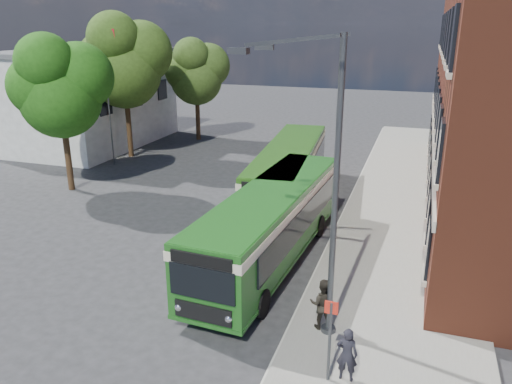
% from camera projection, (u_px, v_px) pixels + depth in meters
% --- Properties ---
extents(ground, '(120.00, 120.00, 0.00)m').
position_uv_depth(ground, '(202.00, 280.00, 18.88)').
color(ground, '#2B2B2E').
rests_on(ground, ground).
extents(pavement, '(6.00, 48.00, 0.15)m').
position_uv_depth(pavement, '(404.00, 224.00, 23.93)').
color(pavement, gray).
rests_on(pavement, ground).
extents(kerb_line, '(0.12, 48.00, 0.01)m').
position_uv_depth(kerb_line, '(341.00, 218.00, 24.87)').
color(kerb_line, beige).
rests_on(kerb_line, ground).
extents(white_building, '(9.40, 13.40, 7.30)m').
position_uv_depth(white_building, '(86.00, 98.00, 39.30)').
color(white_building, beige).
rests_on(white_building, ground).
extents(flagpole, '(0.95, 0.10, 9.00)m').
position_uv_depth(flagpole, '(108.00, 92.00, 32.73)').
color(flagpole, '#3D3F43').
rests_on(flagpole, ground).
extents(street_lamp, '(2.96, 2.38, 9.00)m').
position_uv_depth(street_lamp, '(323.00, 188.00, 14.09)').
color(street_lamp, '#3D3F43').
rests_on(street_lamp, ground).
extents(bus_stop_sign, '(0.35, 0.08, 2.52)m').
position_uv_depth(bus_stop_sign, '(330.00, 336.00, 12.94)').
color(bus_stop_sign, '#3D3F43').
rests_on(bus_stop_sign, ground).
extents(bus_front, '(3.27, 12.05, 3.02)m').
position_uv_depth(bus_front, '(271.00, 218.00, 19.88)').
color(bus_front, '#1E5C1B').
rests_on(bus_front, ground).
extents(bus_rear, '(3.68, 12.65, 3.02)m').
position_uv_depth(bus_rear, '(289.00, 168.00, 26.82)').
color(bus_rear, '#275916').
rests_on(bus_rear, ground).
extents(pedestrian_a, '(0.57, 0.38, 1.55)m').
position_uv_depth(pedestrian_a, '(347.00, 354.00, 13.15)').
color(pedestrian_a, black).
rests_on(pedestrian_a, pavement).
extents(pedestrian_b, '(0.86, 0.70, 1.67)m').
position_uv_depth(pedestrian_b, '(322.00, 304.00, 15.40)').
color(pedestrian_b, black).
rests_on(pedestrian_b, pavement).
extents(tree_left, '(5.23, 4.97, 8.83)m').
position_uv_depth(tree_left, '(59.00, 86.00, 27.22)').
color(tree_left, '#392614').
rests_on(tree_left, ground).
extents(tree_mid, '(5.96, 5.67, 10.06)m').
position_uv_depth(tree_mid, '(124.00, 60.00, 34.22)').
color(tree_mid, '#392614').
rests_on(tree_mid, ground).
extents(tree_right, '(4.88, 4.64, 8.25)m').
position_uv_depth(tree_right, '(197.00, 71.00, 39.99)').
color(tree_right, '#392614').
rests_on(tree_right, ground).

